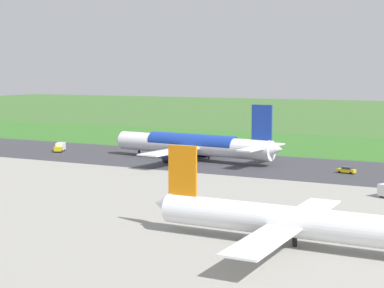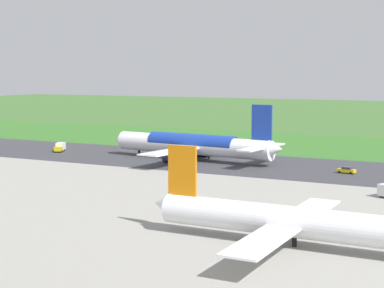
{
  "view_description": "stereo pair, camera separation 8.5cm",
  "coord_description": "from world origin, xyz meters",
  "px_view_note": "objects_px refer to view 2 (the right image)",
  "views": [
    {
      "loc": [
        -83.42,
        150.58,
        23.77
      ],
      "look_at": [
        -5.83,
        0.0,
        4.5
      ],
      "focal_mm": 58.45,
      "sensor_mm": 36.0,
      "label": 1
    },
    {
      "loc": [
        -83.5,
        150.54,
        23.77
      ],
      "look_at": [
        -5.83,
        0.0,
        4.5
      ],
      "focal_mm": 58.45,
      "sensor_mm": 36.0,
      "label": 2
    }
  ],
  "objects_px": {
    "service_truck_fuel": "(60,147)",
    "service_car_followme": "(347,170)",
    "airliner_parked_near": "(293,221)",
    "traffic_cone_orange": "(180,140)",
    "airliner_main": "(193,145)",
    "no_stopping_sign": "(187,137)"
  },
  "relations": [
    {
      "from": "service_car_followme",
      "to": "traffic_cone_orange",
      "type": "height_order",
      "value": "service_car_followme"
    },
    {
      "from": "service_truck_fuel",
      "to": "no_stopping_sign",
      "type": "relative_size",
      "value": 2.3
    },
    {
      "from": "service_truck_fuel",
      "to": "airliner_parked_near",
      "type": "bearing_deg",
      "value": 144.6
    },
    {
      "from": "airliner_main",
      "to": "traffic_cone_orange",
      "type": "bearing_deg",
      "value": -57.49
    },
    {
      "from": "no_stopping_sign",
      "to": "service_truck_fuel",
      "type": "bearing_deg",
      "value": 63.64
    },
    {
      "from": "airliner_main",
      "to": "airliner_parked_near",
      "type": "bearing_deg",
      "value": 126.3
    },
    {
      "from": "service_truck_fuel",
      "to": "traffic_cone_orange",
      "type": "height_order",
      "value": "service_truck_fuel"
    },
    {
      "from": "airliner_parked_near",
      "to": "traffic_cone_orange",
      "type": "distance_m",
      "value": 137.94
    },
    {
      "from": "airliner_main",
      "to": "service_truck_fuel",
      "type": "relative_size",
      "value": 8.73
    },
    {
      "from": "traffic_cone_orange",
      "to": "service_car_followme",
      "type": "bearing_deg",
      "value": 146.45
    },
    {
      "from": "airliner_main",
      "to": "no_stopping_sign",
      "type": "bearing_deg",
      "value": -60.25
    },
    {
      "from": "airliner_parked_near",
      "to": "service_truck_fuel",
      "type": "xyz_separation_m",
      "value": [
        95.95,
        -68.19,
        -2.18
      ]
    },
    {
      "from": "airliner_main",
      "to": "traffic_cone_orange",
      "type": "relative_size",
      "value": 98.45
    },
    {
      "from": "airliner_parked_near",
      "to": "no_stopping_sign",
      "type": "relative_size",
      "value": 16.57
    },
    {
      "from": "service_truck_fuel",
      "to": "service_car_followme",
      "type": "bearing_deg",
      "value": 178.84
    },
    {
      "from": "airliner_main",
      "to": "no_stopping_sign",
      "type": "relative_size",
      "value": 20.05
    },
    {
      "from": "airliner_parked_near",
      "to": "service_truck_fuel",
      "type": "bearing_deg",
      "value": -35.4
    },
    {
      "from": "service_truck_fuel",
      "to": "traffic_cone_orange",
      "type": "relative_size",
      "value": 11.28
    },
    {
      "from": "service_truck_fuel",
      "to": "no_stopping_sign",
      "type": "bearing_deg",
      "value": -116.36
    },
    {
      "from": "airliner_parked_near",
      "to": "traffic_cone_orange",
      "type": "xyz_separation_m",
      "value": [
        78.87,
        -113.12,
        -3.3
      ]
    },
    {
      "from": "airliner_parked_near",
      "to": "service_truck_fuel",
      "type": "height_order",
      "value": "airliner_parked_near"
    },
    {
      "from": "airliner_main",
      "to": "service_car_followme",
      "type": "height_order",
      "value": "airliner_main"
    }
  ]
}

